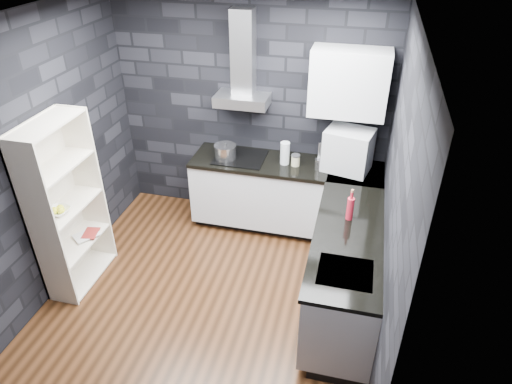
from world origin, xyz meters
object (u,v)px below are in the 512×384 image
at_px(appliance_garage, 348,151).
at_px(utensil_crock, 319,164).
at_px(bookshelf, 67,207).
at_px(glass_vase, 285,153).
at_px(storage_jar, 295,161).
at_px(red_bottle, 350,209).
at_px(fruit_bowl, 59,211).
at_px(pot, 225,152).

bearing_deg(appliance_garage, utensil_crock, -153.50).
relative_size(appliance_garage, bookshelf, 0.27).
bearing_deg(glass_vase, appliance_garage, 3.06).
xyz_separation_m(glass_vase, storage_jar, (0.13, -0.01, -0.07)).
distance_m(storage_jar, red_bottle, 1.13).
xyz_separation_m(storage_jar, fruit_bowl, (-2.03, -1.50, -0.02)).
height_order(pot, appliance_garage, appliance_garage).
distance_m(storage_jar, fruit_bowl, 2.52).
relative_size(glass_vase, fruit_bowl, 1.25).
bearing_deg(fruit_bowl, appliance_garage, 30.91).
relative_size(pot, storage_jar, 2.11).
relative_size(pot, red_bottle, 1.09).
bearing_deg(pot, storage_jar, 2.12).
bearing_deg(pot, glass_vase, 3.74).
relative_size(glass_vase, storage_jar, 2.25).
bearing_deg(fruit_bowl, utensil_crock, 32.81).
bearing_deg(utensil_crock, appliance_garage, 13.70).
bearing_deg(glass_vase, red_bottle, -49.60).
distance_m(glass_vase, storage_jar, 0.15).
relative_size(storage_jar, fruit_bowl, 0.55).
distance_m(red_bottle, bookshelf, 2.74).
bearing_deg(bookshelf, storage_jar, 33.14).
height_order(glass_vase, utensil_crock, glass_vase).
xyz_separation_m(red_bottle, fruit_bowl, (-2.69, -0.59, -0.08)).
distance_m(pot, red_bottle, 1.73).
relative_size(pot, appliance_garage, 0.50).
relative_size(bookshelf, fruit_bowl, 8.56).
xyz_separation_m(pot, glass_vase, (0.69, 0.05, 0.05)).
bearing_deg(storage_jar, glass_vase, 173.26).
height_order(storage_jar, fruit_bowl, storage_jar).
bearing_deg(glass_vase, storage_jar, -6.74).
bearing_deg(appliance_garage, fruit_bowl, -136.29).
height_order(glass_vase, appliance_garage, appliance_garage).
bearing_deg(fruit_bowl, pot, 50.58).
relative_size(glass_vase, utensil_crock, 2.15).
relative_size(utensil_crock, appliance_garage, 0.25).
distance_m(appliance_garage, bookshelf, 2.97).
height_order(pot, red_bottle, red_bottle).
height_order(utensil_crock, red_bottle, red_bottle).
relative_size(storage_jar, red_bottle, 0.52).
bearing_deg(appliance_garage, storage_jar, -161.95).
relative_size(storage_jar, appliance_garage, 0.24).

